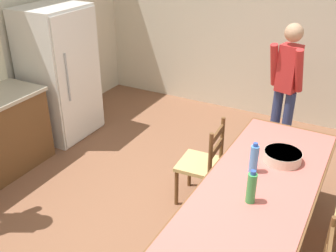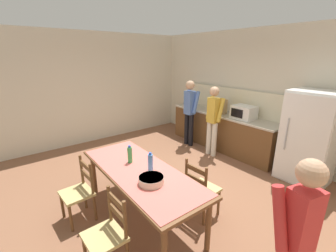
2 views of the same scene
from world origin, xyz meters
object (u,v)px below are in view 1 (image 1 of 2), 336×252
at_px(dining_table, 260,190).
at_px(bottle_off_centre, 254,159).
at_px(bottle_near_centre, 251,188).
at_px(person_by_table, 286,83).
at_px(serving_bowl, 283,156).
at_px(chair_side_far_right, 203,164).
at_px(refrigerator, 60,74).

bearing_deg(dining_table, bottle_off_centre, 42.95).
height_order(bottle_near_centre, person_by_table, person_by_table).
bearing_deg(serving_bowl, chair_side_far_right, 80.90).
distance_m(bottle_near_centre, serving_bowl, 0.68).
bearing_deg(bottle_near_centre, dining_table, -0.77).
xyz_separation_m(refrigerator, bottle_near_centre, (-1.31, -2.98, 0.04)).
bearing_deg(person_by_table, dining_table, 22.71).
bearing_deg(person_by_table, bottle_near_centre, 21.64).
bearing_deg(bottle_near_centre, bottle_off_centre, 14.51).
distance_m(bottle_near_centre, bottle_off_centre, 0.41).
height_order(dining_table, chair_side_far_right, chair_side_far_right).
bearing_deg(chair_side_far_right, bottle_near_centre, 38.00).
xyz_separation_m(refrigerator, bottle_off_centre, (-0.91, -2.88, 0.04)).
bearing_deg(refrigerator, dining_table, -108.94).
height_order(dining_table, serving_bowl, serving_bowl).
xyz_separation_m(serving_bowl, chair_side_far_right, (0.13, 0.78, -0.39)).
xyz_separation_m(bottle_off_centre, chair_side_far_right, (0.40, 0.61, -0.46)).
relative_size(bottle_near_centre, serving_bowl, 0.84).
xyz_separation_m(refrigerator, dining_table, (-1.03, -2.99, -0.16)).
xyz_separation_m(bottle_off_centre, serving_bowl, (0.28, -0.18, -0.07)).
relative_size(bottle_off_centre, serving_bowl, 0.84).
distance_m(refrigerator, serving_bowl, 3.12).
bearing_deg(dining_table, chair_side_far_right, 54.10).
relative_size(dining_table, person_by_table, 1.39).
bearing_deg(bottle_near_centre, serving_bowl, -6.23).
bearing_deg(refrigerator, bottle_near_centre, -113.63).
bearing_deg(dining_table, bottle_near_centre, 179.23).
xyz_separation_m(refrigerator, serving_bowl, (-0.63, -3.06, -0.03)).
height_order(dining_table, bottle_near_centre, bottle_near_centre).
bearing_deg(serving_bowl, refrigerator, 78.28).
xyz_separation_m(bottle_near_centre, chair_side_far_right, (0.80, 0.71, -0.46)).
relative_size(bottle_off_centre, chair_side_far_right, 0.30).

